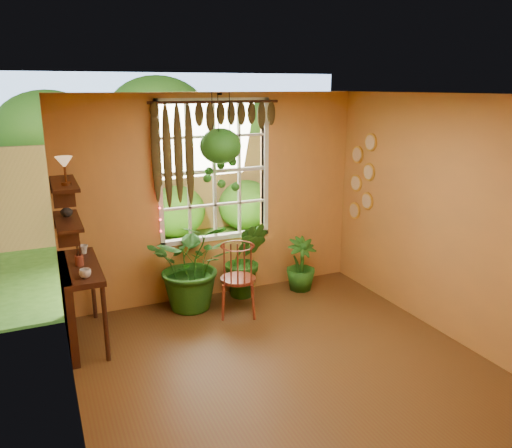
{
  "coord_description": "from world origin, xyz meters",
  "views": [
    {
      "loc": [
        -2.12,
        -3.82,
        2.77
      ],
      "look_at": [
        0.09,
        1.15,
        1.26
      ],
      "focal_mm": 35.0,
      "sensor_mm": 36.0,
      "label": 1
    }
  ],
  "objects_px": {
    "counter_ledge": "(72,296)",
    "hanging_basket": "(221,151)",
    "potted_plant_left": "(193,264)",
    "potted_plant_mid": "(246,259)",
    "windsor_chair": "(238,289)"
  },
  "relations": [
    {
      "from": "counter_ledge",
      "to": "potted_plant_mid",
      "type": "height_order",
      "value": "potted_plant_mid"
    },
    {
      "from": "counter_ledge",
      "to": "windsor_chair",
      "type": "bearing_deg",
      "value": -2.53
    },
    {
      "from": "potted_plant_left",
      "to": "hanging_basket",
      "type": "xyz_separation_m",
      "value": [
        0.43,
        0.09,
        1.39
      ]
    },
    {
      "from": "potted_plant_left",
      "to": "hanging_basket",
      "type": "relative_size",
      "value": 0.97
    },
    {
      "from": "counter_ledge",
      "to": "potted_plant_left",
      "type": "bearing_deg",
      "value": 12.72
    },
    {
      "from": "potted_plant_left",
      "to": "potted_plant_mid",
      "type": "xyz_separation_m",
      "value": [
        0.76,
        0.08,
        -0.07
      ]
    },
    {
      "from": "windsor_chair",
      "to": "counter_ledge",
      "type": "bearing_deg",
      "value": -159.75
    },
    {
      "from": "windsor_chair",
      "to": "potted_plant_mid",
      "type": "height_order",
      "value": "windsor_chair"
    },
    {
      "from": "windsor_chair",
      "to": "potted_plant_mid",
      "type": "xyz_separation_m",
      "value": [
        0.32,
        0.5,
        0.18
      ]
    },
    {
      "from": "counter_ledge",
      "to": "potted_plant_mid",
      "type": "distance_m",
      "value": 2.28
    },
    {
      "from": "potted_plant_mid",
      "to": "potted_plant_left",
      "type": "bearing_deg",
      "value": -174.29
    },
    {
      "from": "counter_ledge",
      "to": "hanging_basket",
      "type": "height_order",
      "value": "hanging_basket"
    },
    {
      "from": "counter_ledge",
      "to": "hanging_basket",
      "type": "distance_m",
      "value": 2.43
    },
    {
      "from": "counter_ledge",
      "to": "hanging_basket",
      "type": "xyz_separation_m",
      "value": [
        1.91,
        0.42,
        1.44
      ]
    },
    {
      "from": "counter_ledge",
      "to": "hanging_basket",
      "type": "relative_size",
      "value": 0.98
    }
  ]
}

